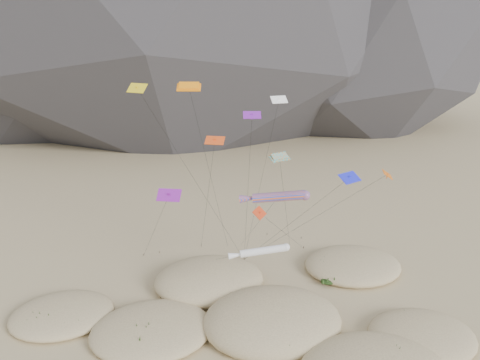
{
  "coord_description": "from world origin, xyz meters",
  "views": [
    {
      "loc": [
        -9.98,
        -35.39,
        30.82
      ],
      "look_at": [
        -0.05,
        12.0,
        14.61
      ],
      "focal_mm": 35.0,
      "sensor_mm": 36.0,
      "label": 1
    }
  ],
  "objects": [
    {
      "name": "delta_kites",
      "position": [
        1.02,
        11.53,
        17.13
      ],
      "size": [
        27.67,
        21.27,
        25.03
      ],
      "color": "#1A20E4",
      "rests_on": "ground"
    },
    {
      "name": "dunes",
      "position": [
        -0.67,
        3.63,
        0.7
      ],
      "size": [
        47.93,
        35.9,
        4.1
      ],
      "color": "#CCB789",
      "rests_on": "ground"
    },
    {
      "name": "kite_stakes",
      "position": [
        0.78,
        24.2,
        0.15
      ],
      "size": [
        23.47,
        7.12,
        0.3
      ],
      "color": "#3F2D1E",
      "rests_on": "ground"
    },
    {
      "name": "rainbow_tube_kite",
      "position": [
        4.36,
        12.81,
        12.01
      ],
      "size": [
        7.97,
        14.11,
        12.91
      ],
      "color": "orange",
      "rests_on": "ground"
    },
    {
      "name": "multi_parafoil",
      "position": [
        4.97,
        13.86,
        16.27
      ],
      "size": [
        6.27,
        10.77,
        16.9
      ],
      "color": "orange",
      "rests_on": "ground"
    },
    {
      "name": "white_tube_kite",
      "position": [
        0.89,
        6.24,
        8.74
      ],
      "size": [
        7.3,
        15.62,
        9.39
      ],
      "color": "silver",
      "rests_on": "ground"
    },
    {
      "name": "orange_parafoil",
      "position": [
        -4.84,
        15.96,
        24.08
      ],
      "size": [
        7.21,
        10.45,
        24.85
      ],
      "color": "orange",
      "rests_on": "ground"
    },
    {
      "name": "dune_grass",
      "position": [
        -0.83,
        3.22,
        0.86
      ],
      "size": [
        41.26,
        27.39,
        1.51
      ],
      "color": "black",
      "rests_on": "ground"
    }
  ]
}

